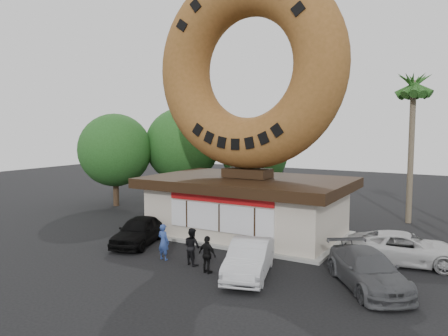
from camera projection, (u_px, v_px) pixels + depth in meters
ground at (186, 263)px, 19.71m from camera, size 90.00×90.00×0.00m
donut_shop at (247, 204)px, 24.69m from camera, size 11.20×7.20×3.80m
giant_donut at (248, 68)px, 23.97m from camera, size 11.15×2.84×11.15m
tree_west at (182, 145)px, 35.21m from camera, size 6.00×6.00×7.65m
tree_mid at (255, 154)px, 34.23m from camera, size 5.20×5.20×6.63m
tree_far at (115, 150)px, 33.56m from camera, size 5.60×5.60×7.14m
palm_near at (414, 90)px, 27.18m from camera, size 2.60×2.60×9.75m
street_lamp at (285, 148)px, 33.97m from camera, size 2.11×0.20×8.00m
person_left at (163, 242)px, 20.18m from camera, size 0.64×0.45×1.68m
person_center at (192, 246)px, 19.46m from camera, size 0.95×0.84×1.66m
person_right at (207, 255)px, 18.32m from camera, size 0.99×0.57×1.59m
car_black at (139, 231)px, 22.80m from camera, size 2.89×4.58×1.45m
car_silver at (249, 259)px, 17.99m from camera, size 2.78×4.71×1.47m
car_grey at (368, 270)px, 16.67m from camera, size 4.42×5.07×1.40m
car_white at (405, 248)px, 19.58m from camera, size 5.42×3.23×1.41m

